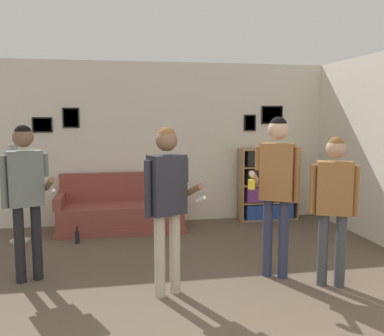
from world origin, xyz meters
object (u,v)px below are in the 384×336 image
(person_watcher_holding_cup, at_px, (277,178))
(bottle_on_floor, at_px, (77,237))
(bookshelf, at_px, (269,184))
(floor_lamp, at_px, (16,167))
(couch, at_px, (121,211))
(person_player_foreground_center, at_px, (167,193))
(person_player_foreground_left, at_px, (25,186))
(person_spectator_near_bookshelf, at_px, (334,197))

(person_watcher_holding_cup, xyz_separation_m, bottle_on_floor, (-2.31, 1.71, -1.03))
(bookshelf, relative_size, floor_lamp, 0.81)
(couch, relative_size, person_player_foreground_center, 1.16)
(floor_lamp, bearing_deg, bookshelf, 8.75)
(person_player_foreground_left, bearing_deg, floor_lamp, 104.90)
(person_player_foreground_left, bearing_deg, bottle_on_floor, 72.96)
(floor_lamp, xyz_separation_m, person_player_foreground_center, (1.88, -2.20, -0.03))
(couch, height_order, bottle_on_floor, couch)
(couch, xyz_separation_m, person_watcher_holding_cup, (1.68, -2.37, 0.84))
(bookshelf, xyz_separation_m, person_watcher_holding_cup, (-0.88, -2.56, 0.51))
(bookshelf, distance_m, person_player_foreground_center, 3.57)
(person_player_foreground_left, height_order, bottle_on_floor, person_player_foreground_left)
(person_watcher_holding_cup, height_order, person_spectator_near_bookshelf, person_watcher_holding_cup)
(person_player_foreground_left, distance_m, person_player_foreground_center, 1.60)
(bookshelf, distance_m, bottle_on_floor, 3.35)
(couch, bearing_deg, person_player_foreground_center, -80.99)
(person_player_foreground_left, bearing_deg, couch, 62.23)
(person_player_foreground_center, height_order, bottle_on_floor, person_player_foreground_center)
(couch, bearing_deg, person_spectator_near_bookshelf, -51.48)
(couch, xyz_separation_m, person_spectator_near_bookshelf, (2.17, -2.73, 0.69))
(person_watcher_holding_cup, xyz_separation_m, person_spectator_near_bookshelf, (0.49, -0.36, -0.15))
(couch, bearing_deg, person_watcher_holding_cup, -54.70)
(couch, bearing_deg, floor_lamp, -163.89)
(person_watcher_holding_cup, height_order, bottle_on_floor, person_watcher_holding_cup)
(floor_lamp, relative_size, person_spectator_near_bookshelf, 0.96)
(couch, bearing_deg, bottle_on_floor, -134.25)
(person_player_foreground_center, bearing_deg, person_watcher_holding_cup, 11.64)
(floor_lamp, bearing_deg, person_player_foreground_left, -75.10)
(couch, distance_m, person_player_foreground_center, 2.77)
(couch, height_order, bookshelf, bookshelf)
(person_player_foreground_left, distance_m, person_watcher_holding_cup, 2.75)
(floor_lamp, height_order, person_watcher_holding_cup, person_watcher_holding_cup)
(couch, relative_size, bottle_on_floor, 8.00)
(person_spectator_near_bookshelf, relative_size, bottle_on_floor, 6.47)
(person_watcher_holding_cup, distance_m, bottle_on_floor, 3.06)
(bookshelf, bearing_deg, bottle_on_floor, -165.08)
(floor_lamp, xyz_separation_m, bottle_on_floor, (0.82, -0.23, -0.99))
(floor_lamp, xyz_separation_m, person_spectator_near_bookshelf, (3.63, -2.30, -0.11))
(person_player_foreground_left, height_order, person_watcher_holding_cup, person_watcher_holding_cup)
(person_spectator_near_bookshelf, height_order, bottle_on_floor, person_spectator_near_bookshelf)
(couch, relative_size, floor_lamp, 1.29)
(couch, xyz_separation_m, person_player_foreground_center, (0.42, -2.63, 0.77))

